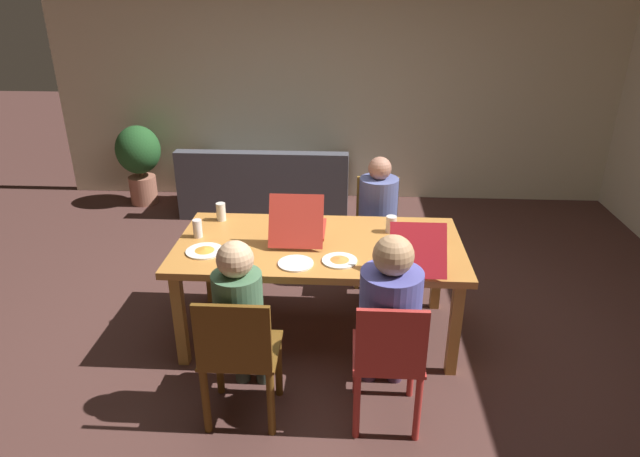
% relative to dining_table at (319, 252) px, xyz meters
% --- Properties ---
extents(ground_plane, '(20.00, 20.00, 0.00)m').
position_rel_dining_table_xyz_m(ground_plane, '(0.00, 0.00, -0.69)').
color(ground_plane, '#4E2F2A').
extents(back_wall, '(6.69, 0.12, 2.61)m').
position_rel_dining_table_xyz_m(back_wall, '(0.00, 3.07, 0.62)').
color(back_wall, beige).
rests_on(back_wall, ground).
extents(dining_table, '(2.04, 1.03, 0.76)m').
position_rel_dining_table_xyz_m(dining_table, '(0.00, 0.00, 0.00)').
color(dining_table, '#BE7A37').
rests_on(dining_table, ground).
extents(chair_0, '(0.41, 0.44, 0.89)m').
position_rel_dining_table_xyz_m(chair_0, '(0.45, -0.94, -0.20)').
color(chair_0, '#BB322D').
rests_on(chair_0, ground).
extents(person_0, '(0.35, 0.57, 1.23)m').
position_rel_dining_table_xyz_m(person_0, '(0.45, -0.80, 0.03)').
color(person_0, '#442B43').
rests_on(person_0, ground).
extents(chair_1, '(0.45, 0.41, 0.90)m').
position_rel_dining_table_xyz_m(chair_1, '(-0.41, -0.96, -0.21)').
color(chair_1, brown).
rests_on(chair_1, ground).
extents(person_1, '(0.29, 0.49, 1.18)m').
position_rel_dining_table_xyz_m(person_1, '(-0.41, -0.82, 0.00)').
color(person_1, '#394438').
rests_on(person_1, ground).
extents(chair_2, '(0.39, 0.38, 0.92)m').
position_rel_dining_table_xyz_m(chair_2, '(0.45, 0.94, -0.18)').
color(chair_2, olive).
rests_on(chair_2, ground).
extents(person_2, '(0.33, 0.53, 1.15)m').
position_rel_dining_table_xyz_m(person_2, '(0.45, 0.79, -0.01)').
color(person_2, '#2F3D49').
rests_on(person_2, ground).
extents(pizza_box_0, '(0.38, 0.56, 0.36)m').
position_rel_dining_table_xyz_m(pizza_box_0, '(-0.16, 0.16, 0.12)').
color(pizza_box_0, '#B62D21').
rests_on(pizza_box_0, dining_table).
extents(pizza_box_1, '(0.35, 0.55, 0.32)m').
position_rel_dining_table_xyz_m(pizza_box_1, '(0.65, -0.22, 0.12)').
color(pizza_box_1, red).
rests_on(pizza_box_1, dining_table).
extents(plate_0, '(0.24, 0.24, 0.03)m').
position_rel_dining_table_xyz_m(plate_0, '(0.15, -0.28, 0.08)').
color(plate_0, white).
rests_on(plate_0, dining_table).
extents(plate_1, '(0.24, 0.24, 0.01)m').
position_rel_dining_table_xyz_m(plate_1, '(-0.14, -0.34, 0.08)').
color(plate_1, white).
rests_on(plate_1, dining_table).
extents(plate_2, '(0.26, 0.26, 0.03)m').
position_rel_dining_table_xyz_m(plate_2, '(-0.78, -0.19, 0.08)').
color(plate_2, white).
rests_on(plate_2, dining_table).
extents(drinking_glass_0, '(0.07, 0.07, 0.13)m').
position_rel_dining_table_xyz_m(drinking_glass_0, '(-0.89, 0.05, 0.14)').
color(drinking_glass_0, silver).
rests_on(drinking_glass_0, dining_table).
extents(drinking_glass_1, '(0.07, 0.07, 0.11)m').
position_rel_dining_table_xyz_m(drinking_glass_1, '(0.88, 0.08, 0.13)').
color(drinking_glass_1, '#B24730').
rests_on(drinking_glass_1, dining_table).
extents(drinking_glass_2, '(0.08, 0.08, 0.12)m').
position_rel_dining_table_xyz_m(drinking_glass_2, '(0.52, 0.22, 0.14)').
color(drinking_glass_2, silver).
rests_on(drinking_glass_2, dining_table).
extents(drinking_glass_3, '(0.07, 0.07, 0.14)m').
position_rel_dining_table_xyz_m(drinking_glass_3, '(-0.79, 0.37, 0.14)').
color(drinking_glass_3, silver).
rests_on(drinking_glass_3, dining_table).
extents(couch, '(1.91, 0.77, 0.79)m').
position_rel_dining_table_xyz_m(couch, '(-0.77, 2.45, -0.41)').
color(couch, '#484952').
rests_on(couch, ground).
extents(potted_plant, '(0.52, 0.52, 0.95)m').
position_rel_dining_table_xyz_m(potted_plant, '(-2.30, 2.62, -0.12)').
color(potted_plant, '#AA6751').
rests_on(potted_plant, ground).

